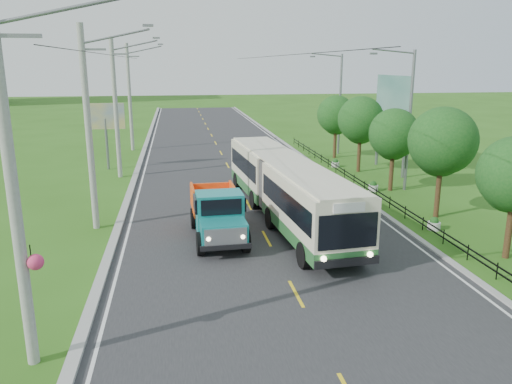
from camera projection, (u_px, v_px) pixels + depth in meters
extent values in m
plane|color=#2D5D16|center=(296.00, 294.00, 18.19)|extent=(240.00, 240.00, 0.00)
cube|color=#28282B|center=(233.00, 176.00, 37.31)|extent=(14.00, 120.00, 0.02)
cube|color=#9E9E99|center=(135.00, 178.00, 36.18)|extent=(0.40, 120.00, 0.15)
cube|color=#9E9E99|center=(325.00, 172.00, 38.40)|extent=(0.30, 120.00, 0.10)
cube|color=silver|center=(142.00, 179.00, 36.28)|extent=(0.12, 120.00, 0.00)
cube|color=silver|center=(319.00, 173.00, 38.33)|extent=(0.12, 120.00, 0.00)
cube|color=yellow|center=(296.00, 293.00, 18.18)|extent=(0.12, 2.20, 0.00)
cube|color=black|center=(365.00, 187.00, 32.73)|extent=(0.04, 40.00, 0.60)
cylinder|color=gray|center=(13.00, 190.00, 12.79)|extent=(0.32, 0.32, 10.00)
cube|color=slate|center=(15.00, 36.00, 11.92)|extent=(1.20, 0.10, 0.10)
sphere|color=#D83366|center=(36.00, 262.00, 13.35)|extent=(0.44, 0.44, 0.44)
cylinder|color=gray|center=(89.00, 130.00, 24.27)|extent=(0.32, 0.32, 10.00)
cube|color=slate|center=(93.00, 49.00, 23.39)|extent=(1.20, 0.10, 0.10)
cube|color=slate|center=(148.00, 25.00, 23.52)|extent=(0.50, 0.18, 0.12)
cylinder|color=gray|center=(116.00, 109.00, 35.74)|extent=(0.32, 0.32, 10.00)
cube|color=slate|center=(119.00, 54.00, 34.87)|extent=(1.20, 0.10, 0.10)
cube|color=slate|center=(156.00, 38.00, 34.99)|extent=(0.50, 0.18, 0.12)
cylinder|color=gray|center=(130.00, 98.00, 47.21)|extent=(0.32, 0.32, 10.00)
cube|color=slate|center=(133.00, 56.00, 46.34)|extent=(1.20, 0.10, 0.10)
cube|color=slate|center=(160.00, 44.00, 46.46)|extent=(0.50, 0.18, 0.12)
cylinder|color=#382314|center=(510.00, 225.00, 21.24)|extent=(0.28, 0.28, 2.97)
sphere|color=#154916|center=(511.00, 186.00, 21.35)|extent=(2.33, 2.33, 2.33)
cylinder|color=#382314|center=(438.00, 187.00, 26.92)|extent=(0.28, 0.28, 3.36)
sphere|color=#154916|center=(443.00, 141.00, 26.30)|extent=(3.60, 3.60, 3.60)
sphere|color=#154916|center=(440.00, 153.00, 26.98)|extent=(2.64, 2.64, 2.64)
cylinder|color=#382314|center=(392.00, 168.00, 32.70)|extent=(0.28, 0.28, 3.02)
sphere|color=#154916|center=(394.00, 134.00, 32.14)|extent=(3.24, 3.24, 3.24)
sphere|color=#154916|center=(393.00, 142.00, 32.81)|extent=(2.38, 2.38, 2.38)
cylinder|color=#382314|center=(359.00, 151.00, 38.41)|extent=(0.28, 0.28, 3.25)
sphere|color=#154916|center=(361.00, 119.00, 37.80)|extent=(3.48, 3.48, 3.48)
sphere|color=#154916|center=(360.00, 128.00, 38.48)|extent=(2.55, 2.55, 2.55)
cylinder|color=#382314|center=(335.00, 141.00, 44.17)|extent=(0.28, 0.28, 3.08)
sphere|color=#154916|center=(336.00, 114.00, 43.59)|extent=(3.30, 3.30, 3.30)
sphere|color=#154916|center=(336.00, 121.00, 44.26)|extent=(2.42, 2.42, 2.42)
cylinder|color=slate|center=(409.00, 122.00, 32.11)|extent=(0.20, 0.20, 9.00)
cylinder|color=slate|center=(394.00, 51.00, 30.80)|extent=(2.80, 0.10, 0.34)
cube|color=slate|center=(374.00, 54.00, 30.63)|extent=(0.45, 0.16, 0.12)
cylinder|color=slate|center=(340.00, 105.00, 45.49)|extent=(0.20, 0.20, 9.00)
cylinder|color=slate|center=(327.00, 55.00, 44.18)|extent=(2.80, 0.10, 0.34)
cube|color=slate|center=(313.00, 57.00, 44.02)|extent=(0.45, 0.16, 0.12)
cylinder|color=silver|center=(434.00, 226.00, 25.20)|extent=(0.64, 0.64, 0.40)
sphere|color=#154916|center=(434.00, 221.00, 25.14)|extent=(0.44, 0.44, 0.44)
cylinder|color=silver|center=(373.00, 188.00, 32.85)|extent=(0.64, 0.64, 0.40)
sphere|color=#154916|center=(373.00, 184.00, 32.78)|extent=(0.44, 0.44, 0.44)
cylinder|color=silver|center=(335.00, 165.00, 40.49)|extent=(0.64, 0.64, 0.40)
sphere|color=#154916|center=(335.00, 162.00, 40.43)|extent=(0.44, 0.44, 0.44)
cylinder|color=slate|center=(107.00, 144.00, 39.17)|extent=(0.20, 0.20, 4.00)
cube|color=yellow|center=(105.00, 116.00, 38.62)|extent=(3.00, 0.15, 2.00)
cylinder|color=slate|center=(405.00, 144.00, 36.19)|extent=(0.24, 0.24, 5.00)
cylinder|color=slate|center=(378.00, 135.00, 40.97)|extent=(0.24, 0.24, 5.00)
cube|color=#144C47|center=(393.00, 96.00, 37.75)|extent=(0.20, 6.00, 3.00)
cube|color=#27612D|center=(311.00, 227.00, 22.94)|extent=(3.27, 8.16, 0.58)
cube|color=beige|center=(312.00, 200.00, 22.61)|extent=(3.27, 8.16, 2.05)
cube|color=black|center=(312.00, 199.00, 22.61)|extent=(3.26, 7.53, 1.01)
cube|color=#27612D|center=(264.00, 184.00, 31.20)|extent=(3.23, 7.63, 0.58)
cube|color=beige|center=(264.00, 163.00, 30.87)|extent=(3.23, 7.63, 2.05)
cube|color=black|center=(264.00, 163.00, 30.87)|extent=(3.22, 7.00, 1.01)
cube|color=#4C4C4C|center=(283.00, 183.00, 26.94)|extent=(2.57, 1.25, 2.53)
cube|color=black|center=(348.00, 231.00, 18.88)|extent=(2.39, 0.25, 1.38)
cylinder|color=black|center=(304.00, 255.00, 20.39)|extent=(0.43, 1.13, 1.11)
cylinder|color=black|center=(358.00, 250.00, 20.94)|extent=(0.43, 1.13, 1.11)
cylinder|color=black|center=(271.00, 218.00, 25.30)|extent=(0.43, 1.13, 1.11)
cylinder|color=black|center=(315.00, 215.00, 25.84)|extent=(0.43, 1.13, 1.11)
cylinder|color=black|center=(254.00, 200.00, 28.70)|extent=(0.43, 1.13, 1.11)
cylinder|color=black|center=(294.00, 197.00, 29.25)|extent=(0.43, 1.13, 1.11)
cylinder|color=black|center=(237.00, 181.00, 33.30)|extent=(0.43, 1.13, 1.11)
cylinder|color=black|center=(272.00, 179.00, 33.85)|extent=(0.43, 1.13, 1.11)
cube|color=#158383|center=(224.00, 232.00, 21.64)|extent=(2.04, 1.39, 0.95)
cube|color=#158383|center=(219.00, 213.00, 22.88)|extent=(2.14, 1.59, 1.90)
cube|color=black|center=(219.00, 203.00, 22.76)|extent=(2.34, 1.31, 0.67)
cube|color=black|center=(218.00, 226.00, 23.83)|extent=(1.14, 5.73, 0.24)
cube|color=#EA5516|center=(214.00, 198.00, 25.12)|extent=(2.28, 2.92, 1.24)
cylinder|color=black|center=(201.00, 244.00, 21.77)|extent=(0.37, 1.06, 1.05)
cylinder|color=black|center=(246.00, 241.00, 22.14)|extent=(0.37, 1.06, 1.05)
cylinder|color=black|center=(194.00, 218.00, 25.38)|extent=(0.37, 1.06, 1.05)
cylinder|color=black|center=(233.00, 216.00, 25.75)|extent=(0.37, 1.06, 1.05)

